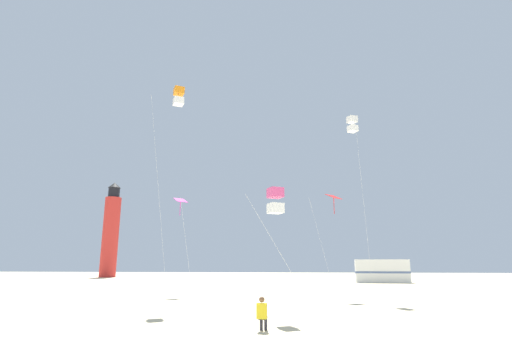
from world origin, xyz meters
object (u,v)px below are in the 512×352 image
kite_flyer_standing (262,313)px  kite_box_rainbow (275,201)px  kite_diamond_scarlet (333,200)px  kite_box_orange (179,97)px  rv_van_white (382,271)px  lighthouse_distant (111,232)px  kite_diamond_magenta (181,203)px  kite_box_white (352,125)px

kite_flyer_standing → kite_box_rainbow: 5.31m
kite_flyer_standing → kite_diamond_scarlet: (3.66, 12.67, 5.94)m
kite_diamond_scarlet → kite_box_rainbow: 10.39m
kite_box_orange → kite_diamond_scarlet: kite_box_orange is taller
kite_diamond_scarlet → kite_box_rainbow: kite_diamond_scarlet is taller
kite_flyer_standing → rv_van_white: 38.57m
lighthouse_distant → rv_van_white: (43.54, -14.88, -6.45)m
kite_box_rainbow → rv_van_white: size_ratio=0.85×
kite_diamond_magenta → rv_van_white: bearing=49.4°
kite_diamond_magenta → kite_flyer_standing: bearing=-62.0°
kite_diamond_magenta → lighthouse_distant: 44.50m
kite_flyer_standing → kite_box_rainbow: (0.32, 2.95, 4.41)m
kite_box_rainbow → kite_box_white: kite_box_white is taller
kite_box_orange → kite_flyer_standing: bearing=-52.3°
kite_diamond_magenta → kite_diamond_scarlet: bearing=-9.7°
kite_box_orange → kite_box_white: kite_box_orange is taller
rv_van_white → kite_box_rainbow: bearing=-103.3°
kite_flyer_standing → kite_diamond_scarlet: 14.47m
kite_box_rainbow → lighthouse_distant: lighthouse_distant is taller
kite_box_white → lighthouse_distant: size_ratio=0.76×
kite_diamond_scarlet → kite_box_rainbow: (-3.34, -9.72, -1.54)m
kite_box_orange → lighthouse_distant: bearing=120.8°
kite_box_orange → kite_box_rainbow: kite_box_orange is taller
kite_box_orange → lighthouse_distant: 51.40m
kite_diamond_scarlet → kite_box_white: kite_box_white is taller
kite_box_orange → kite_box_rainbow: (6.35, -4.86, -7.51)m
kite_box_white → kite_box_rainbow: bearing=-116.4°
kite_diamond_magenta → kite_box_white: size_ratio=0.57×
kite_box_rainbow → lighthouse_distant: bearing=123.7°
kite_diamond_magenta → kite_box_rainbow: bearing=-55.3°
kite_diamond_magenta → rv_van_white: size_ratio=1.10×
kite_box_rainbow → lighthouse_distant: (-32.58, 48.81, 2.82)m
kite_box_orange → kite_diamond_magenta: size_ratio=1.80×
kite_flyer_standing → kite_box_rainbow: bearing=-92.0°
kite_diamond_scarlet → kite_diamond_magenta: (-11.42, 1.96, 0.28)m
kite_diamond_magenta → kite_box_white: kite_box_white is taller
kite_box_orange → kite_box_white: size_ratio=1.03×
kite_diamond_scarlet → lighthouse_distant: bearing=132.6°
kite_diamond_scarlet → rv_van_white: bearing=72.5°
rv_van_white → lighthouse_distant: bearing=165.7°
kite_diamond_scarlet → rv_van_white: (7.61, 24.21, -5.17)m
kite_diamond_scarlet → lighthouse_distant: 53.11m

